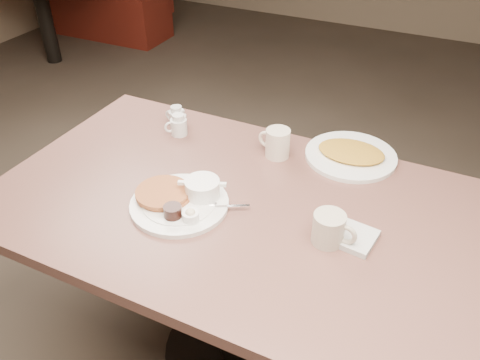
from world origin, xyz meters
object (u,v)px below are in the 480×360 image
at_px(hash_plate, 351,154).
at_px(diner_table, 237,244).
at_px(coffee_mug_near, 330,228).
at_px(coffee_mug_far, 277,143).
at_px(main_plate, 182,198).
at_px(creamer_left, 178,125).
at_px(creamer_right, 177,117).

bearing_deg(hash_plate, diner_table, -121.67).
xyz_separation_m(coffee_mug_near, hash_plate, (-0.06, 0.44, -0.03)).
height_order(diner_table, coffee_mug_far, coffee_mug_far).
relative_size(main_plate, hash_plate, 1.21).
bearing_deg(coffee_mug_near, hash_plate, 97.65).
bearing_deg(creamer_left, hash_plate, 11.20).
bearing_deg(diner_table, coffee_mug_near, -8.58).
xyz_separation_m(diner_table, creamer_right, (-0.41, 0.32, 0.21)).
relative_size(main_plate, coffee_mug_far, 3.15).
bearing_deg(main_plate, creamer_right, 123.51).
height_order(coffee_mug_near, creamer_right, coffee_mug_near).
distance_m(main_plate, coffee_mug_far, 0.40).
height_order(creamer_right, hash_plate, creamer_right).
bearing_deg(coffee_mug_near, coffee_mug_far, 130.85).
xyz_separation_m(diner_table, coffee_mug_near, (0.30, -0.05, 0.22)).
bearing_deg(creamer_right, main_plate, -56.49).
distance_m(coffee_mug_far, creamer_left, 0.38).
distance_m(main_plate, creamer_right, 0.48).
bearing_deg(coffee_mug_far, diner_table, -91.38).
height_order(diner_table, creamer_right, creamer_right).
xyz_separation_m(main_plate, creamer_left, (-0.23, 0.35, 0.01)).
distance_m(coffee_mug_near, coffee_mug_far, 0.45).
height_order(coffee_mug_near, creamer_left, coffee_mug_near).
bearing_deg(coffee_mug_far, hash_plate, 22.65).
xyz_separation_m(creamer_left, creamer_right, (-0.04, 0.05, 0.00)).
bearing_deg(creamer_left, creamer_right, 127.96).
xyz_separation_m(coffee_mug_near, coffee_mug_far, (-0.29, 0.34, 0.00)).
relative_size(main_plate, creamer_left, 4.76).
relative_size(diner_table, creamer_right, 16.36).
relative_size(creamer_left, creamer_right, 0.89).
bearing_deg(coffee_mug_far, coffee_mug_near, -49.15).
bearing_deg(creamer_right, hash_plate, 6.14).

